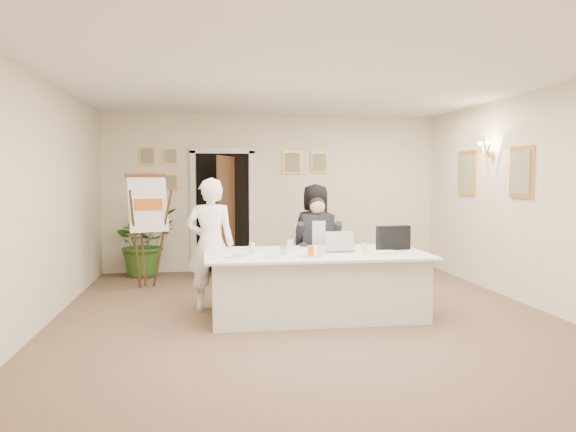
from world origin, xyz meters
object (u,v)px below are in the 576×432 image
(laptop, at_px, (337,240))
(paper_stack, at_px, (383,252))
(conference_table, at_px, (315,283))
(potted_palm, at_px, (144,242))
(seated_man, at_px, (318,247))
(laptop_bag, at_px, (393,238))
(standing_man, at_px, (211,244))
(steel_jug, at_px, (284,250))
(standing_woman, at_px, (315,234))
(flip_chart, at_px, (146,237))
(oj_glass, at_px, (311,252))

(laptop, bearing_deg, paper_stack, -36.88)
(conference_table, bearing_deg, potted_palm, 127.14)
(laptop, bearing_deg, seated_man, 88.03)
(laptop, distance_m, paper_stack, 0.58)
(laptop, distance_m, laptop_bag, 0.73)
(standing_man, distance_m, steel_jug, 1.04)
(standing_man, relative_size, laptop_bag, 3.90)
(laptop_bag, xyz_separation_m, steel_jug, (-1.42, -0.24, -0.10))
(laptop, height_order, steel_jug, laptop)
(laptop, bearing_deg, standing_man, 159.37)
(conference_table, distance_m, standing_man, 1.41)
(standing_woman, xyz_separation_m, potted_palm, (-2.75, 1.20, -0.21))
(seated_man, xyz_separation_m, laptop, (0.07, -0.90, 0.21))
(conference_table, height_order, laptop_bag, laptop_bag)
(laptop, xyz_separation_m, laptop_bag, (0.73, 0.03, 0.01))
(conference_table, relative_size, standing_woman, 1.69)
(standing_woman, distance_m, laptop, 1.87)
(standing_man, bearing_deg, flip_chart, -58.18)
(steel_jug, bearing_deg, flip_chart, 130.23)
(steel_jug, bearing_deg, conference_table, 18.44)
(conference_table, distance_m, flip_chart, 3.00)
(seated_man, xyz_separation_m, paper_stack, (0.56, -1.19, 0.08))
(laptop_bag, bearing_deg, seated_man, 121.48)
(standing_woman, distance_m, paper_stack, 2.19)
(laptop, relative_size, steel_jug, 3.45)
(flip_chart, relative_size, standing_man, 1.01)
(seated_man, bearing_deg, paper_stack, -74.68)
(standing_woman, bearing_deg, conference_table, 110.12)
(seated_man, relative_size, oj_glass, 10.92)
(laptop_bag, bearing_deg, flip_chart, 138.67)
(laptop_bag, bearing_deg, conference_table, 174.82)
(flip_chart, xyz_separation_m, laptop_bag, (3.22, -1.89, 0.14))
(laptop, xyz_separation_m, oj_glass, (-0.42, -0.49, -0.07))
(flip_chart, bearing_deg, laptop, -37.60)
(seated_man, bearing_deg, potted_palm, 130.50)
(standing_woman, bearing_deg, flip_chart, 29.82)
(conference_table, relative_size, oj_glass, 20.53)
(standing_man, bearing_deg, paper_stack, 161.13)
(standing_man, relative_size, steel_jug, 15.22)
(standing_man, distance_m, laptop, 1.60)
(laptop, bearing_deg, laptop_bag, -3.53)
(conference_table, bearing_deg, paper_stack, -15.97)
(seated_man, distance_m, standing_woman, 0.98)
(flip_chart, relative_size, laptop_bag, 3.94)
(potted_palm, distance_m, steel_jug, 3.82)
(seated_man, distance_m, paper_stack, 1.32)
(oj_glass, relative_size, steel_jug, 1.18)
(seated_man, bearing_deg, conference_table, -112.50)
(laptop, bearing_deg, flip_chart, 136.25)
(standing_woman, bearing_deg, laptop, 118.37)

